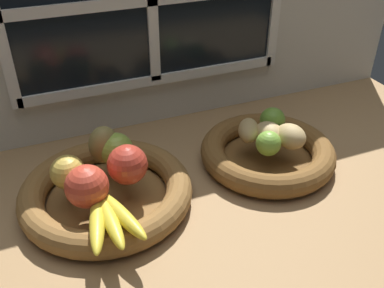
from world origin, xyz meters
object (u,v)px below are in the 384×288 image
Objects in this scene: fruit_bowl_left at (107,192)px; potato_small at (290,136)px; apple_golden_left at (68,172)px; apple_red_right at (127,165)px; banana_bunch_front at (109,217)px; lime_near at (268,143)px; apple_green_back at (116,150)px; apple_red_front at (87,186)px; potato_oblong at (248,130)px; lime_far at (272,120)px; pear_brown at (104,145)px; potato_large at (269,133)px; fruit_bowl_right at (267,152)px.

potato_small is (39.27, -3.19, 5.34)cm from fruit_bowl_left.
fruit_bowl_left is 5.15× the size of apple_golden_left.
apple_red_right reaches higher than banana_bunch_front.
potato_small is at bearing 11.44° from banana_bunch_front.
apple_golden_left reaches higher than lime_near.
potato_small is 5.81cm from lime_near.
banana_bunch_front is 41.96cm from potato_small.
apple_golden_left is at bearing 166.12° from apple_red_right.
apple_green_back is 10.77cm from apple_golden_left.
apple_red_front reaches higher than apple_green_back.
potato_small is (43.27, 2.19, -1.30)cm from apple_red_front.
potato_oblong is 1.34× the size of lime_far.
fruit_bowl_left is at bearing 53.38° from apple_red_front.
apple_red_right reaches higher than apple_green_back.
lime_far is (40.93, 15.37, 1.55)cm from banana_bunch_front.
lime_near is at bearing 12.20° from banana_bunch_front.
apple_green_back is 1.19× the size of lime_far.
pear_brown reaches higher than potato_oblong.
potato_large is (37.92, 11.51, 0.99)cm from banana_bunch_front.
banana_bunch_front is at bearing -69.88° from apple_golden_left.
apple_green_back is at bearing 51.85° from fruit_bowl_left.
fruit_bowl_left is 36.43cm from potato_large.
potato_small is at bearing -14.20° from pear_brown.
fruit_bowl_right is 3.68× the size of pear_brown.
lime_near is (1.01, -6.66, 0.38)cm from potato_oblong.
apple_green_back reaches higher than potato_small.
potato_oblong is (38.90, 1.83, -1.00)cm from apple_golden_left.
banana_bunch_front is (-37.92, -11.51, 4.04)cm from fruit_bowl_right.
apple_red_front is 12.99cm from pear_brown.
apple_golden_left is (-10.68, 2.64, -0.58)cm from apple_red_right.
apple_golden_left reaches higher than fruit_bowl_right.
pear_brown is 0.48× the size of banana_bunch_front.
lime_near is (-5.77, -0.67, 0.05)cm from potato_small.
banana_bunch_front is at bearing -70.60° from apple_red_front.
potato_large is at bearing -1.30° from apple_golden_left.
apple_red_right is at bearing -13.88° from apple_golden_left.
potato_oblong is at bearing 142.13° from potato_large.
apple_red_right reaches higher than lime_far.
lime_far is at bearing 9.05° from apple_red_right.
potato_small is (41.11, 8.32, 1.29)cm from banana_bunch_front.
lime_near reaches higher than potato_large.
pear_brown is 35.06cm from potato_large.
lime_far is at bearing 20.59° from banana_bunch_front.
lime_near reaches higher than fruit_bowl_left.
potato_small is (34.99, -1.51, -1.24)cm from apple_red_right.
fruit_bowl_right is 4.21× the size of potato_small.
lime_far reaches higher than banana_bunch_front.
banana_bunch_front is 37.20cm from potato_oblong.
potato_oblong is at bearing 2.70° from apple_golden_left.
apple_golden_left reaches higher than fruit_bowl_left.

